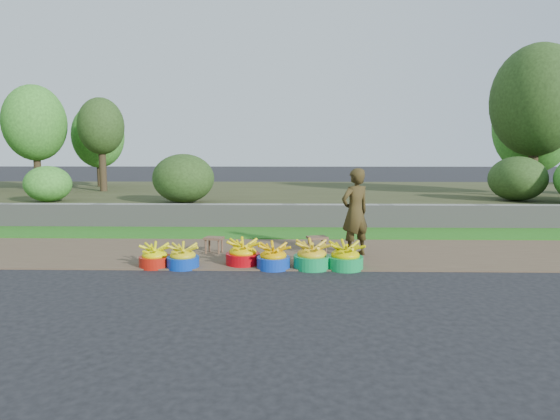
{
  "coord_description": "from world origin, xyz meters",
  "views": [
    {
      "loc": [
        0.03,
        -6.7,
        1.7
      ],
      "look_at": [
        -0.16,
        1.3,
        0.75
      ],
      "focal_mm": 30.0,
      "sensor_mm": 36.0,
      "label": 1
    }
  ],
  "objects_px": {
    "basin_e": "(312,256)",
    "basin_b": "(183,257)",
    "stool_left": "(214,240)",
    "vendor_woman": "(355,212)",
    "basin_c": "(243,254)",
    "stool_right": "(317,240)",
    "basin_a": "(155,257)",
    "basin_f": "(345,257)",
    "basin_d": "(273,258)"
  },
  "relations": [
    {
      "from": "stool_right",
      "to": "basin_e",
      "type": "bearing_deg",
      "value": -97.77
    },
    {
      "from": "basin_d",
      "to": "stool_right",
      "type": "xyz_separation_m",
      "value": [
        0.72,
        1.03,
        0.08
      ]
    },
    {
      "from": "stool_left",
      "to": "basin_f",
      "type": "bearing_deg",
      "value": -25.5
    },
    {
      "from": "basin_a",
      "to": "basin_b",
      "type": "xyz_separation_m",
      "value": [
        0.44,
        -0.04,
        0.0
      ]
    },
    {
      "from": "stool_right",
      "to": "vendor_woman",
      "type": "relative_size",
      "value": 0.26
    },
    {
      "from": "basin_c",
      "to": "basin_f",
      "type": "relative_size",
      "value": 0.99
    },
    {
      "from": "basin_a",
      "to": "basin_e",
      "type": "bearing_deg",
      "value": -0.64
    },
    {
      "from": "basin_b",
      "to": "vendor_woman",
      "type": "xyz_separation_m",
      "value": [
        2.69,
        0.87,
        0.59
      ]
    },
    {
      "from": "basin_f",
      "to": "stool_left",
      "type": "xyz_separation_m",
      "value": [
        -2.13,
        1.02,
        0.06
      ]
    },
    {
      "from": "basin_b",
      "to": "vendor_woman",
      "type": "distance_m",
      "value": 2.89
    },
    {
      "from": "basin_e",
      "to": "vendor_woman",
      "type": "bearing_deg",
      "value": 48.75
    },
    {
      "from": "basin_e",
      "to": "vendor_woman",
      "type": "height_order",
      "value": "vendor_woman"
    },
    {
      "from": "basin_b",
      "to": "vendor_woman",
      "type": "bearing_deg",
      "value": 17.91
    },
    {
      "from": "basin_c",
      "to": "basin_e",
      "type": "bearing_deg",
      "value": -9.8
    },
    {
      "from": "basin_b",
      "to": "basin_c",
      "type": "bearing_deg",
      "value": 12.45
    },
    {
      "from": "basin_d",
      "to": "basin_f",
      "type": "distance_m",
      "value": 1.07
    },
    {
      "from": "stool_left",
      "to": "basin_e",
      "type": "bearing_deg",
      "value": -31.28
    },
    {
      "from": "basin_d",
      "to": "stool_left",
      "type": "height_order",
      "value": "basin_d"
    },
    {
      "from": "basin_f",
      "to": "basin_b",
      "type": "bearing_deg",
      "value": 179.76
    },
    {
      "from": "basin_a",
      "to": "vendor_woman",
      "type": "relative_size",
      "value": 0.32
    },
    {
      "from": "basin_a",
      "to": "stool_left",
      "type": "bearing_deg",
      "value": 52.51
    },
    {
      "from": "basin_c",
      "to": "basin_a",
      "type": "bearing_deg",
      "value": -173.29
    },
    {
      "from": "stool_left",
      "to": "vendor_woman",
      "type": "xyz_separation_m",
      "value": [
        2.39,
        -0.14,
        0.51
      ]
    },
    {
      "from": "basin_e",
      "to": "basin_f",
      "type": "bearing_deg",
      "value": -2.66
    },
    {
      "from": "basin_f",
      "to": "basin_a",
      "type": "bearing_deg",
      "value": 179.01
    },
    {
      "from": "vendor_woman",
      "to": "basin_e",
      "type": "bearing_deg",
      "value": 18.51
    },
    {
      "from": "basin_d",
      "to": "basin_f",
      "type": "height_order",
      "value": "basin_f"
    },
    {
      "from": "basin_b",
      "to": "stool_left",
      "type": "relative_size",
      "value": 1.36
    },
    {
      "from": "basin_e",
      "to": "stool_right",
      "type": "relative_size",
      "value": 1.42
    },
    {
      "from": "basin_d",
      "to": "basin_c",
      "type": "bearing_deg",
      "value": 157.22
    },
    {
      "from": "basin_d",
      "to": "basin_b",
      "type": "bearing_deg",
      "value": 179.76
    },
    {
      "from": "basin_c",
      "to": "basin_d",
      "type": "height_order",
      "value": "basin_c"
    },
    {
      "from": "basin_a",
      "to": "basin_b",
      "type": "bearing_deg",
      "value": -5.15
    },
    {
      "from": "basin_b",
      "to": "basin_f",
      "type": "height_order",
      "value": "basin_f"
    },
    {
      "from": "basin_a",
      "to": "basin_b",
      "type": "height_order",
      "value": "basin_b"
    },
    {
      "from": "basin_a",
      "to": "basin_f",
      "type": "xyz_separation_m",
      "value": [
        2.88,
        -0.05,
        0.02
      ]
    },
    {
      "from": "basin_a",
      "to": "basin_c",
      "type": "relative_size",
      "value": 0.9
    },
    {
      "from": "basin_c",
      "to": "basin_f",
      "type": "height_order",
      "value": "basin_f"
    },
    {
      "from": "basin_e",
      "to": "basin_d",
      "type": "bearing_deg",
      "value": -178.17
    },
    {
      "from": "basin_b",
      "to": "stool_left",
      "type": "height_order",
      "value": "basin_b"
    },
    {
      "from": "basin_b",
      "to": "basin_f",
      "type": "bearing_deg",
      "value": -0.24
    },
    {
      "from": "basin_d",
      "to": "vendor_woman",
      "type": "xyz_separation_m",
      "value": [
        1.33,
        0.88,
        0.58
      ]
    },
    {
      "from": "basin_a",
      "to": "basin_e",
      "type": "height_order",
      "value": "basin_e"
    },
    {
      "from": "basin_a",
      "to": "stool_left",
      "type": "height_order",
      "value": "basin_a"
    },
    {
      "from": "basin_c",
      "to": "vendor_woman",
      "type": "xyz_separation_m",
      "value": [
        1.81,
        0.67,
        0.57
      ]
    },
    {
      "from": "basin_c",
      "to": "stool_right",
      "type": "bearing_deg",
      "value": 34.77
    },
    {
      "from": "basin_a",
      "to": "vendor_woman",
      "type": "distance_m",
      "value": 3.29
    },
    {
      "from": "basin_e",
      "to": "basin_b",
      "type": "bearing_deg",
      "value": -179.62
    },
    {
      "from": "basin_d",
      "to": "basin_f",
      "type": "xyz_separation_m",
      "value": [
        1.07,
        -0.0,
        0.01
      ]
    },
    {
      "from": "basin_b",
      "to": "basin_e",
      "type": "xyz_separation_m",
      "value": [
        1.94,
        0.01,
        0.02
      ]
    }
  ]
}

